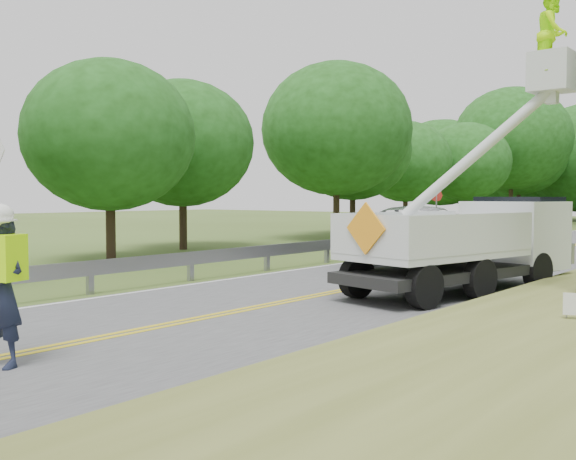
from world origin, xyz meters
The scene contains 9 objects.
ground centered at (0.00, 0.00, 0.00)m, with size 140.00×140.00×0.00m, color #445621.
road centered at (0.00, 14.00, 0.01)m, with size 7.20×96.00×0.03m.
guardrail centered at (-4.02, 14.91, 0.55)m, with size 0.18×48.00×0.77m.
treeline_left centered at (-10.77, 31.59, 5.36)m, with size 9.88×55.43×10.65m.
flagger centered at (0.48, -0.35, 1.14)m, with size 1.16×0.64×3.16m.
bucket_truck centered at (2.56, 10.12, 1.45)m, with size 4.09×6.51×6.21m.
suv_silver centered at (-1.61, 14.74, 0.95)m, with size 3.09×6.70×1.86m, color silver.
suv_darkgrey centered at (-2.30, 23.36, 0.77)m, with size 2.11×5.19×1.50m, color #37383F.
stop_sign_permanent centered at (-4.33, 21.29, 1.64)m, with size 0.39×0.39×2.48m.
Camera 1 is at (8.54, -4.37, 2.20)m, focal length 40.67 mm.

